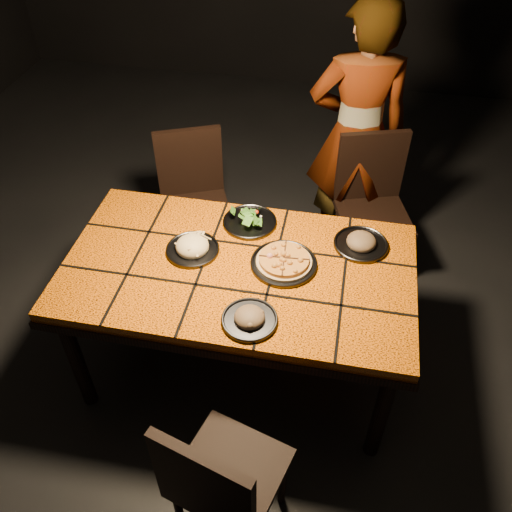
% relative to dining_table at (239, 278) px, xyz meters
% --- Properties ---
extents(room_shell, '(6.04, 7.04, 3.08)m').
position_rel_dining_table_xyz_m(room_shell, '(0.00, 0.00, 0.83)').
color(room_shell, black).
rests_on(room_shell, ground).
extents(dining_table, '(1.62, 0.92, 0.75)m').
position_rel_dining_table_xyz_m(dining_table, '(0.00, 0.00, 0.00)').
color(dining_table, orange).
rests_on(dining_table, ground).
extents(chair_near, '(0.48, 0.48, 0.86)m').
position_rel_dining_table_xyz_m(chair_near, '(0.12, -0.88, -0.18)').
color(chair_near, black).
rests_on(chair_near, ground).
extents(chair_far_left, '(0.52, 0.52, 0.88)m').
position_rel_dining_table_xyz_m(chair_far_left, '(-0.47, 0.82, -0.17)').
color(chair_far_left, black).
rests_on(chair_far_left, ground).
extents(chair_far_right, '(0.51, 0.51, 0.90)m').
position_rel_dining_table_xyz_m(chair_far_right, '(0.60, 0.96, -0.16)').
color(chair_far_right, black).
rests_on(chair_far_right, ground).
extents(diner, '(0.65, 0.49, 1.62)m').
position_rel_dining_table_xyz_m(diner, '(0.46, 1.16, 0.14)').
color(diner, brown).
rests_on(diner, ground).
extents(plate_pizza, '(0.31, 0.31, 0.04)m').
position_rel_dining_table_xyz_m(plate_pizza, '(0.20, 0.05, 0.10)').
color(plate_pizza, '#343439').
rests_on(plate_pizza, dining_table).
extents(plate_pasta, '(0.25, 0.25, 0.08)m').
position_rel_dining_table_xyz_m(plate_pasta, '(-0.23, 0.06, 0.10)').
color(plate_pasta, '#343439').
rests_on(plate_pasta, dining_table).
extents(plate_salad, '(0.27, 0.27, 0.07)m').
position_rel_dining_table_xyz_m(plate_salad, '(-0.01, 0.31, 0.10)').
color(plate_salad, '#343439').
rests_on(plate_salad, dining_table).
extents(plate_mushroom_a, '(0.24, 0.24, 0.08)m').
position_rel_dining_table_xyz_m(plate_mushroom_a, '(0.12, -0.31, 0.10)').
color(plate_mushroom_a, '#343439').
rests_on(plate_mushroom_a, dining_table).
extents(plate_mushroom_b, '(0.26, 0.26, 0.08)m').
position_rel_dining_table_xyz_m(plate_mushroom_b, '(0.54, 0.25, 0.10)').
color(plate_mushroom_b, '#343439').
rests_on(plate_mushroom_b, dining_table).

